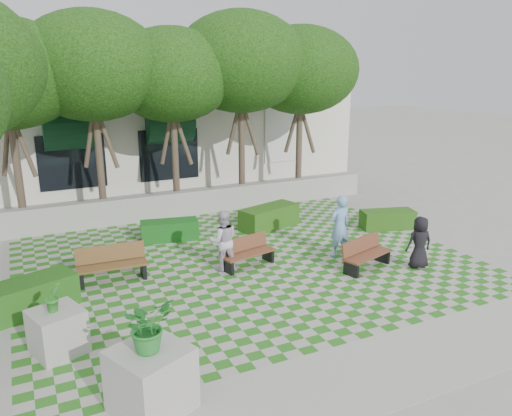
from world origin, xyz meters
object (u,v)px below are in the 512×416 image
hedge_west (26,297)px  planter_front (150,367)px  bench_west (112,264)px  planter_back (57,329)px  bench_east (366,254)px  bench_mid (247,253)px  person_blue (340,226)px  hedge_east (387,219)px  hedge_midleft (170,230)px  hedge_midright (269,217)px  person_dark (420,242)px  person_white (223,240)px

hedge_west → planter_front: size_ratio=1.11×
bench_west → hedge_west: (-2.03, -0.95, -0.07)m
planter_front → planter_back: size_ratio=1.31×
bench_east → bench_mid: bench_east is taller
planter_back → person_blue: (7.75, 1.89, 0.42)m
hedge_east → hedge_midleft: 7.27m
bench_mid → person_blue: person_blue is taller
hedge_midright → planter_front: bearing=-128.4°
hedge_midleft → person_dark: person_dark is taller
bench_mid → person_white: bearing=162.1°
bench_west → planter_back: 3.34m
bench_east → person_white: bearing=138.8°
bench_west → person_blue: person_blue is taller
bench_east → hedge_midleft: bench_east is taller
bench_west → bench_east: bearing=-16.1°
planter_front → person_blue: size_ratio=1.06×
person_blue → person_dark: bearing=129.0°
hedge_midleft → person_blue: bearing=-41.2°
planter_back → person_blue: bearing=13.7°
hedge_east → bench_east: bearing=-138.8°
bench_east → bench_west: bench_west is taller
person_blue → planter_back: bearing=11.6°
bench_mid → bench_west: bearing=156.9°
bench_west → planter_front: 5.40m
person_white → bench_mid: bearing=-173.0°
planter_back → person_dark: 9.19m
hedge_west → person_dark: 9.84m
hedge_midleft → hedge_west: (-4.24, -3.36, 0.06)m
planter_front → hedge_west: bearing=110.7°
hedge_east → person_dark: size_ratio=1.24×
bench_mid → planter_front: (-3.85, -4.74, 0.38)m
bench_mid → hedge_midleft: size_ratio=0.92×
bench_west → hedge_midright: size_ratio=0.83×
bench_mid → planter_front: planter_front is taller
bench_east → hedge_midleft: 6.15m
hedge_east → person_dark: (-1.53, -3.07, 0.41)m
person_blue → person_white: 3.42m
bench_mid → hedge_east: bench_mid is taller
bench_mid → hedge_east: bearing=-2.9°
planter_front → person_white: 5.75m
bench_west → hedge_midleft: bench_west is taller
hedge_east → hedge_west: hedge_west is taller
bench_mid → bench_west: (-3.49, 0.64, 0.04)m
bench_west → planter_front: (-0.36, -5.38, 0.34)m
bench_west → hedge_east: bearing=5.0°
planter_back → bench_mid: bearing=24.7°
hedge_midright → hedge_midleft: size_ratio=1.19×
person_blue → hedge_midright: bearing=-81.6°
bench_east → planter_back: planter_back is taller
hedge_west → bench_east: bearing=-8.3°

